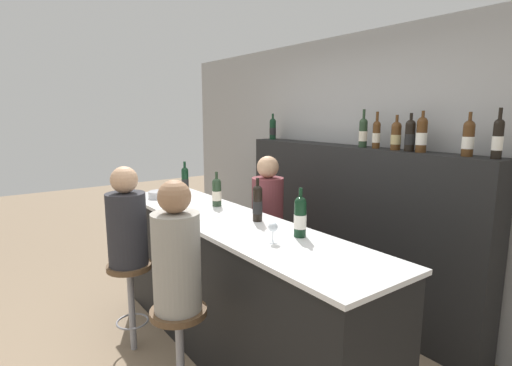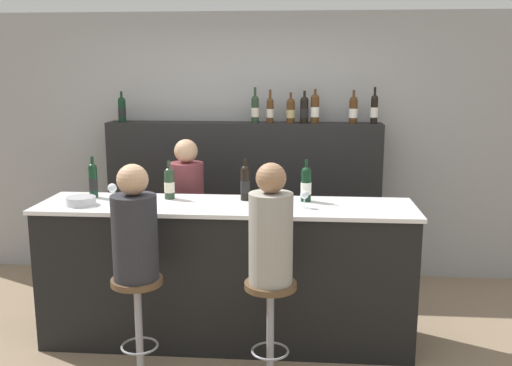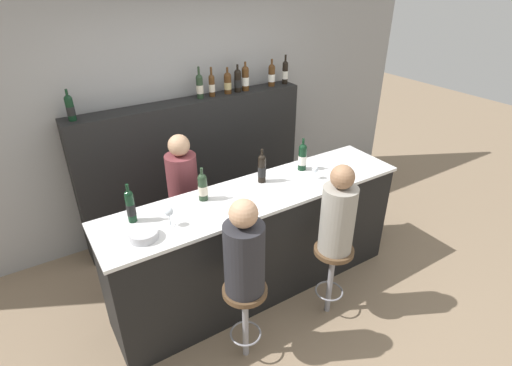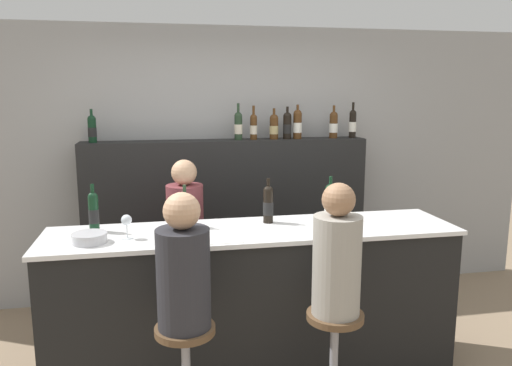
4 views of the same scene
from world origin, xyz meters
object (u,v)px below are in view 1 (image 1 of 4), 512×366
object	(u,v)px
wine_glass_1	(273,228)
guest_seated_right	(176,254)
metal_bowl	(160,194)
wine_bottle_counter_3	(300,216)
wine_bottle_backbar_6	(468,138)
wine_bottle_backbar_7	(498,138)
guest_seated_left	(127,222)
wine_bottle_backbar_3	(396,136)
wine_glass_0	(175,189)
wine_bottle_backbar_2	(376,134)
wine_bottle_counter_0	(185,180)
wine_bottle_counter_1	(217,192)
bar_stool_left	(130,284)
wine_bottle_backbar_4	(410,135)
wine_bottle_backbar_5	(422,134)
bartender	(267,239)
wine_bottle_backbar_0	(273,129)
bar_stool_right	(179,335)
wine_bottle_counter_2	(258,203)
wine_bottle_backbar_1	(363,132)

from	to	relation	value
wine_glass_1	guest_seated_right	bearing A→B (deg)	-111.12
metal_bowl	wine_bottle_counter_3	bearing A→B (deg)	9.01
wine_bottle_backbar_6	wine_glass_1	world-z (taller)	wine_bottle_backbar_6
wine_bottle_backbar_7	guest_seated_left	distance (m)	2.67
wine_bottle_backbar_3	wine_bottle_backbar_6	xyz separation A→B (m)	(0.58, 0.00, 0.01)
wine_glass_0	wine_bottle_backbar_7	bearing A→B (deg)	33.99
wine_bottle_backbar_2	guest_seated_left	distance (m)	2.17
wine_bottle_backbar_3	wine_bottle_backbar_7	size ratio (longest dim) A/B	0.85
wine_bottle_counter_3	wine_bottle_counter_0	bearing A→B (deg)	180.00
wine_bottle_counter_1	metal_bowl	bearing A→B (deg)	-156.51
wine_bottle_counter_1	bar_stool_left	distance (m)	1.00
wine_bottle_counter_0	wine_bottle_backbar_7	size ratio (longest dim) A/B	0.96
wine_bottle_backbar_4	bar_stool_left	bearing A→B (deg)	-119.29
wine_bottle_backbar_5	bartender	world-z (taller)	wine_bottle_backbar_5
wine_glass_1	guest_seated_left	distance (m)	1.22
wine_bottle_backbar_0	wine_bottle_counter_3	bearing A→B (deg)	-33.57
wine_bottle_backbar_4	guest_seated_left	distance (m)	2.30
wine_bottle_counter_0	guest_seated_right	bearing A→B (deg)	-28.02
wine_bottle_backbar_3	bartender	xyz separation A→B (m)	(-0.87, -0.65, -0.99)
wine_bottle_backbar_3	wine_bottle_backbar_4	distance (m)	0.13
wine_bottle_backbar_3	wine_bottle_backbar_2	bearing A→B (deg)	180.00
bar_stool_right	wine_bottle_backbar_3	bearing A→B (deg)	87.69
wine_bottle_backbar_0	bartender	bearing A→B (deg)	-40.86
wine_bottle_backbar_6	wine_bottle_backbar_3	bearing A→B (deg)	-180.00
wine_bottle_backbar_4	wine_bottle_counter_2	bearing A→B (deg)	-110.66
wine_bottle_backbar_3	wine_bottle_backbar_6	bearing A→B (deg)	0.00
wine_bottle_backbar_3	wine_glass_0	bearing A→B (deg)	-132.71
wine_bottle_counter_1	guest_seated_left	xyz separation A→B (m)	(-0.06, -0.76, -0.15)
bartender	wine_bottle_counter_1	bearing A→B (deg)	-92.90
wine_bottle_backbar_3	wine_glass_0	size ratio (longest dim) A/B	1.83
wine_bottle_counter_3	bar_stool_right	bearing A→B (deg)	-106.46
wine_bottle_backbar_7	wine_glass_1	size ratio (longest dim) A/B	2.65
bar_stool_right	wine_bottle_backbar_7	bearing A→B (deg)	66.15
wine_bottle_backbar_3	wine_bottle_backbar_4	size ratio (longest dim) A/B	0.95
guest_seated_left	wine_bottle_backbar_4	bearing A→B (deg)	60.71
wine_bottle_counter_3	wine_glass_0	size ratio (longest dim) A/B	2.04
wine_bottle_backbar_3	guest_seated_left	size ratio (longest dim) A/B	0.38
wine_bottle_counter_3	wine_bottle_backbar_1	size ratio (longest dim) A/B	0.96
bartender	metal_bowl	bearing A→B (deg)	-128.58
wine_bottle_counter_1	wine_bottle_backbar_5	size ratio (longest dim) A/B	0.92
wine_bottle_backbar_1	wine_bottle_backbar_6	world-z (taller)	wine_bottle_backbar_1
wine_bottle_counter_3	guest_seated_right	xyz separation A→B (m)	(-0.22, -0.76, -0.15)
bar_stool_left	bar_stool_right	distance (m)	0.88
wine_bottle_backbar_4	bar_stool_right	xyz separation A→B (m)	(-0.21, -1.93, -1.14)
wine_bottle_counter_2	bar_stool_left	size ratio (longest dim) A/B	0.45
wine_bottle_counter_1	wine_bottle_backbar_7	xyz separation A→B (m)	(1.67, 1.17, 0.50)
wine_bottle_backbar_2	bar_stool_right	distance (m)	2.24
wine_bottle_backbar_7	bar_stool_left	distance (m)	2.83
wine_bottle_backbar_3	wine_bottle_backbar_1	bearing A→B (deg)	180.00
bartender	wine_bottle_backbar_3	bearing A→B (deg)	36.55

